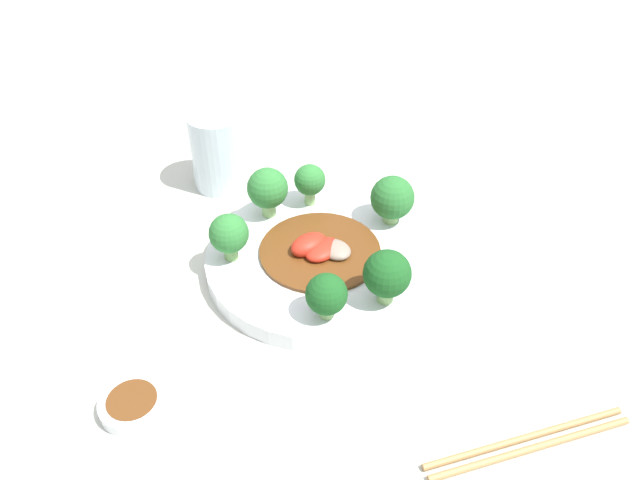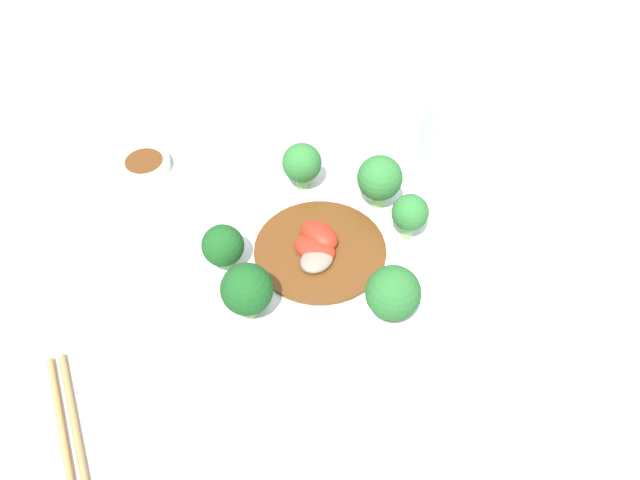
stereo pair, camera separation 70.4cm
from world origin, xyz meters
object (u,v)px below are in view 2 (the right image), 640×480
object	(u,v)px
plate	(320,258)
broccoli_west	(223,246)
broccoli_northeast	(380,179)
stirfry_center	(319,248)
chopsticks	(72,450)
broccoli_north	(302,164)
broccoli_east	(410,213)
sauce_dish	(145,165)
drinking_glass	(450,134)
broccoli_southwest	(247,290)
broccoli_southeast	(393,293)

from	to	relation	value
plate	broccoli_west	bearing A→B (deg)	-175.34
plate	broccoli_northeast	xyz separation A→B (m)	(0.08, 0.07, 0.05)
plate	stirfry_center	distance (m)	0.02
stirfry_center	chopsticks	bearing A→B (deg)	-141.08
broccoli_north	broccoli_east	size ratio (longest dim) A/B	1.05
chopsticks	broccoli_northeast	bearing A→B (deg)	39.52
broccoli_north	sauce_dish	size ratio (longest dim) A/B	0.94
plate	sauce_dish	distance (m)	0.28
broccoli_northeast	chopsticks	size ratio (longest dim) A/B	0.33
drinking_glass	broccoli_north	bearing A→B (deg)	-168.20
broccoli_southwest	broccoli_southeast	world-z (taller)	broccoli_southwest
broccoli_north	chopsticks	xyz separation A→B (m)	(-0.24, -0.31, -0.06)
broccoli_southwest	drinking_glass	world-z (taller)	drinking_glass
chopsticks	sauce_dish	bearing A→B (deg)	84.82
plate	stirfry_center	world-z (taller)	stirfry_center
broccoli_west	broccoli_east	bearing A→B (deg)	6.51
stirfry_center	broccoli_southwest	bearing A→B (deg)	-136.66
broccoli_west	broccoli_southeast	bearing A→B (deg)	-25.82
broccoli_southeast	sauce_dish	world-z (taller)	broccoli_southeast
broccoli_west	broccoli_east	distance (m)	0.21
plate	drinking_glass	xyz separation A→B (m)	(0.18, 0.15, 0.05)
plate	broccoli_north	world-z (taller)	broccoli_north
broccoli_northeast	sauce_dish	size ratio (longest dim) A/B	1.04
broccoli_north	broccoli_southwest	distance (m)	0.20
stirfry_center	broccoli_northeast	bearing A→B (deg)	41.39
drinking_glass	chopsticks	xyz separation A→B (m)	(-0.43, -0.35, -0.05)
broccoli_north	stirfry_center	size ratio (longest dim) A/B	0.41
broccoli_northeast	broccoli_southwest	bearing A→B (deg)	-137.61
stirfry_center	plate	bearing A→B (deg)	-8.37
plate	stirfry_center	size ratio (longest dim) A/B	1.89
broccoli_east	broccoli_southwest	bearing A→B (deg)	-153.86
drinking_glass	sauce_dish	distance (m)	0.40
broccoli_southeast	broccoli_northeast	world-z (taller)	broccoli_northeast
plate	broccoli_southwest	xyz separation A→B (m)	(-0.08, -0.08, 0.05)
drinking_glass	broccoli_west	bearing A→B (deg)	-151.32
broccoli_west	chopsticks	size ratio (longest dim) A/B	0.27
sauce_dish	broccoli_southwest	bearing A→B (deg)	-62.33
broccoli_north	broccoli_east	bearing A→B (deg)	-39.12
stirfry_center	drinking_glass	world-z (taller)	drinking_glass
broccoli_southwest	chopsticks	xyz separation A→B (m)	(-0.17, -0.13, -0.06)
broccoli_east	stirfry_center	xyz separation A→B (m)	(-0.10, -0.02, -0.03)
broccoli_southwest	chopsticks	distance (m)	0.22
broccoli_northeast	drinking_glass	bearing A→B (deg)	37.35
broccoli_north	stirfry_center	distance (m)	0.11
broccoli_northeast	sauce_dish	world-z (taller)	broccoli_northeast
broccoli_north	stirfry_center	xyz separation A→B (m)	(0.01, -0.11, -0.03)
drinking_glass	sauce_dish	size ratio (longest dim) A/B	1.71
broccoli_southeast	stirfry_center	distance (m)	0.12
broccoli_west	broccoli_north	bearing A→B (deg)	50.96
broccoli_north	broccoli_southwest	xyz separation A→B (m)	(-0.07, -0.18, 0.00)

